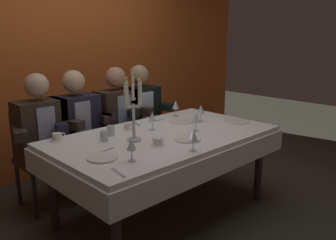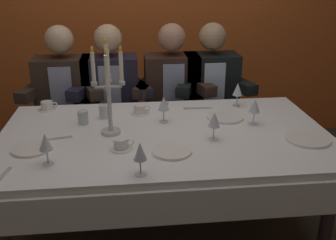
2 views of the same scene
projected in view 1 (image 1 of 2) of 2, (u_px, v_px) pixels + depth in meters
ground_plane at (165, 213)px, 3.15m from camera, size 12.00×12.00×0.00m
back_wall at (64, 53)px, 3.98m from camera, size 6.00×0.12×2.70m
dining_table at (164, 147)px, 3.00m from camera, size 1.94×1.14×0.74m
candelabra at (133, 109)px, 2.72m from camera, size 0.19×0.19×0.55m
dinner_plate_0 at (181, 121)px, 3.38m from camera, size 0.24×0.24×0.01m
dinner_plate_1 at (103, 158)px, 2.38m from camera, size 0.21×0.21×0.01m
dinner_plate_2 at (236, 121)px, 3.37m from camera, size 0.25×0.25×0.01m
dinner_plate_3 at (188, 139)px, 2.80m from camera, size 0.21×0.21×0.01m
wine_glass_0 at (131, 145)px, 2.31m from camera, size 0.07×0.07×0.16m
wine_glass_1 at (193, 136)px, 2.51m from camera, size 0.07×0.07×0.16m
wine_glass_2 at (201, 110)px, 3.37m from camera, size 0.07×0.07×0.16m
wine_glass_3 at (196, 118)px, 3.03m from camera, size 0.07×0.07×0.16m
wine_glass_4 at (176, 105)px, 3.59m from camera, size 0.07×0.07×0.16m
wine_glass_5 at (152, 117)px, 3.07m from camera, size 0.07×0.07×0.16m
water_tumbler_0 at (111, 131)px, 2.91m from camera, size 0.06×0.06×0.09m
water_tumbler_1 at (104, 136)px, 2.77m from camera, size 0.06×0.06×0.08m
coffee_cup_0 at (129, 127)px, 3.10m from camera, size 0.13×0.12×0.06m
coffee_cup_1 at (158, 142)px, 2.67m from camera, size 0.13×0.12×0.06m
coffee_cup_2 at (57, 137)px, 2.78m from camera, size 0.13×0.12×0.06m
spoon_0 at (118, 172)px, 2.14m from camera, size 0.05×0.17×0.01m
fork_1 at (136, 124)px, 3.30m from camera, size 0.07×0.17×0.01m
fork_2 at (106, 150)px, 2.54m from camera, size 0.17×0.06×0.01m
knife_3 at (157, 121)px, 3.41m from camera, size 0.19×0.02×0.01m
seated_diner_0 at (40, 130)px, 3.12m from camera, size 0.63×0.48×1.24m
seated_diner_1 at (76, 123)px, 3.36m from camera, size 0.63×0.48×1.24m
seated_diner_2 at (116, 115)px, 3.69m from camera, size 0.63×0.48×1.24m
seated_diner_3 at (139, 110)px, 3.90m from camera, size 0.63×0.48×1.24m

